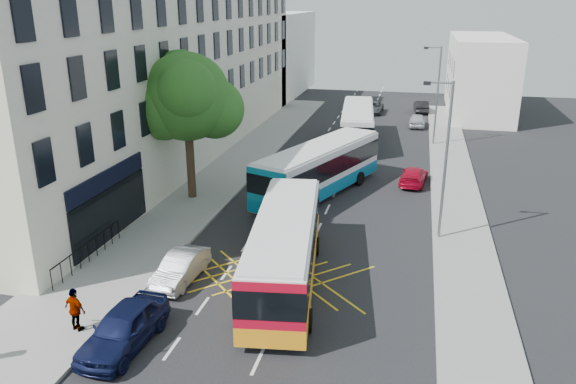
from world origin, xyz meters
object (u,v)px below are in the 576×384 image
Objects in this scene: bus_far at (357,124)px; bus_near at (285,249)px; street_tree at (186,98)px; parked_car_blue at (124,328)px; bus_mid at (319,169)px; lamp_near at (444,153)px; distant_car_grey at (373,108)px; distant_car_silver at (417,120)px; distant_car_dark at (421,106)px; pedestrian_far at (75,310)px; parked_car_silver at (181,268)px; red_hatchback at (414,176)px; lamp_far at (436,91)px.

bus_near is at bearing -96.27° from bus_far.
parked_car_blue is (3.61, -15.17, -5.55)m from street_tree.
bus_mid is (7.53, 2.55, -4.61)m from street_tree.
street_tree reaches higher than lamp_near.
lamp_near is at bearing -78.15° from distant_car_grey.
parked_car_blue reaches higher than distant_car_silver.
bus_near is 33.85m from distant_car_silver.
lamp_near reaches higher than distant_car_dark.
distant_car_grey is 1.07× the size of distant_car_dark.
bus_near reaches higher than pedestrian_far.
pedestrian_far is at bearing -110.85° from parked_car_silver.
street_tree is 15.77m from red_hatchback.
street_tree is 2.33× the size of parked_car_silver.
lamp_near is at bearing 86.37° from distant_car_dark.
street_tree is at bearing 112.79° from parked_car_silver.
pedestrian_far is at bearing -147.87° from bus_near.
bus_far is at bearing -89.60° from distant_car_grey.
street_tree reaches higher than distant_car_grey.
lamp_far is 15.08m from distant_car_dark.
street_tree is at bearing 30.83° from red_hatchback.
distant_car_grey is 1.13× the size of distant_car_silver.
distant_car_dark is at bearing -92.40° from distant_car_silver.
distant_car_dark is at bearing 79.57° from parked_car_silver.
parked_car_blue is (-3.92, -17.72, -0.94)m from bus_mid.
bus_mid is 27.39m from distant_car_grey.
red_hatchback is at bearing -97.02° from lamp_far.
parked_car_silver is (-11.10, -7.17, -4.00)m from lamp_near.
bus_near is at bearing -48.88° from street_tree.
bus_far reaches higher than distant_car_dark.
lamp_near is 33.65m from distant_car_grey.
lamp_near reaches higher than pedestrian_far.
lamp_far is 34.69m from pedestrian_far.
street_tree is 13.21m from bus_near.
bus_far reaches higher than distant_car_silver.
pedestrian_far is at bearing -84.19° from street_tree.
bus_mid reaches higher than parked_car_silver.
lamp_near is at bearing -16.49° from bus_mid.
parked_car_blue is at bearing 76.32° from distant_car_silver.
lamp_near is at bearing 36.15° from bus_near.
parked_car_blue is 5.03m from parked_car_silver.
bus_near reaches higher than distant_car_grey.
lamp_far is at bearing -63.42° from distant_car_grey.
bus_mid is at bearing 142.42° from lamp_near.
parked_car_blue reaches higher than red_hatchback.
bus_far is 2.59× the size of parked_car_blue.
parked_car_blue is (-11.10, -12.20, -3.87)m from lamp_near.
bus_far is at bearing 65.54° from distant_car_dark.
distant_car_grey is (0.25, 13.54, -1.06)m from bus_far.
red_hatchback is 25.43m from distant_car_dark.
distant_car_grey is (-4.69, 23.78, 0.01)m from red_hatchback.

